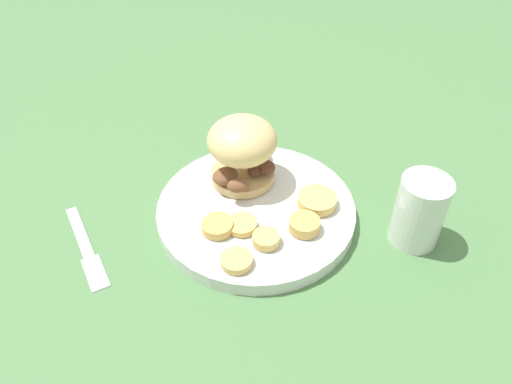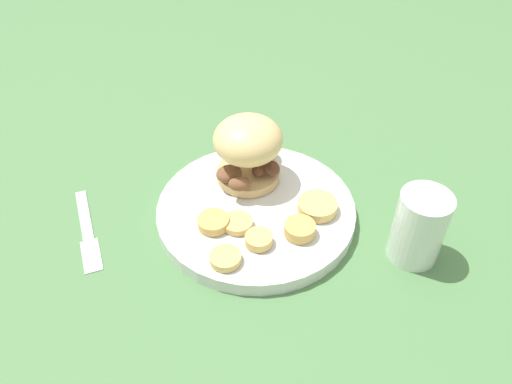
{
  "view_description": "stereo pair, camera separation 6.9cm",
  "coord_description": "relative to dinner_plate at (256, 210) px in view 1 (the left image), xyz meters",
  "views": [
    {
      "loc": [
        -0.47,
        -0.21,
        0.52
      ],
      "look_at": [
        0.0,
        0.0,
        0.05
      ],
      "focal_mm": 35.0,
      "sensor_mm": 36.0,
      "label": 1
    },
    {
      "loc": [
        -0.44,
        -0.27,
        0.52
      ],
      "look_at": [
        0.0,
        0.0,
        0.05
      ],
      "focal_mm": 35.0,
      "sensor_mm": 36.0,
      "label": 2
    }
  ],
  "objects": [
    {
      "name": "dinner_plate",
      "position": [
        0.0,
        0.0,
        0.0
      ],
      "size": [
        0.28,
        0.28,
        0.02
      ],
      "color": "silver",
      "rests_on": "ground_plane"
    },
    {
      "name": "sandwich",
      "position": [
        0.05,
        0.04,
        0.07
      ],
      "size": [
        0.14,
        0.1,
        0.1
      ],
      "color": "tan",
      "rests_on": "dinner_plate"
    },
    {
      "name": "drinking_glass",
      "position": [
        0.05,
        -0.22,
        0.04
      ],
      "size": [
        0.07,
        0.07,
        0.1
      ],
      "color": "silver",
      "rests_on": "ground_plane"
    },
    {
      "name": "potato_round_4",
      "position": [
        0.04,
        -0.08,
        0.02
      ],
      "size": [
        0.06,
        0.06,
        0.01
      ],
      "primitive_type": "cylinder",
      "color": "#DBB766",
      "rests_on": "dinner_plate"
    },
    {
      "name": "potato_round_3",
      "position": [
        -0.11,
        -0.02,
        0.02
      ],
      "size": [
        0.04,
        0.04,
        0.01
      ],
      "primitive_type": "cylinder",
      "color": "#DBB766",
      "rests_on": "dinner_plate"
    },
    {
      "name": "fork",
      "position": [
        -0.15,
        0.19,
        -0.01
      ],
      "size": [
        0.12,
        0.14,
        0.0
      ],
      "color": "silver",
      "rests_on": "ground_plane"
    },
    {
      "name": "potato_round_5",
      "position": [
        -0.06,
        0.03,
        0.02
      ],
      "size": [
        0.04,
        0.04,
        0.01
      ],
      "primitive_type": "cylinder",
      "color": "tan",
      "rests_on": "dinner_plate"
    },
    {
      "name": "ground_plane",
      "position": [
        0.0,
        0.0,
        -0.01
      ],
      "size": [
        4.0,
        4.0,
        0.0
      ],
      "primitive_type": "plane",
      "color": "#4C7A47"
    },
    {
      "name": "potato_round_0",
      "position": [
        -0.05,
        -0.0,
        0.01
      ],
      "size": [
        0.04,
        0.04,
        0.01
      ],
      "primitive_type": "cylinder",
      "color": "#DBB766",
      "rests_on": "dinner_plate"
    },
    {
      "name": "potato_round_2",
      "position": [
        -0.06,
        -0.04,
        0.02
      ],
      "size": [
        0.04,
        0.04,
        0.01
      ],
      "primitive_type": "cylinder",
      "color": "#DBB766",
      "rests_on": "dinner_plate"
    },
    {
      "name": "potato_round_1",
      "position": [
        -0.02,
        -0.08,
        0.02
      ],
      "size": [
        0.04,
        0.04,
        0.02
      ],
      "primitive_type": "cylinder",
      "color": "tan",
      "rests_on": "dinner_plate"
    }
  ]
}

